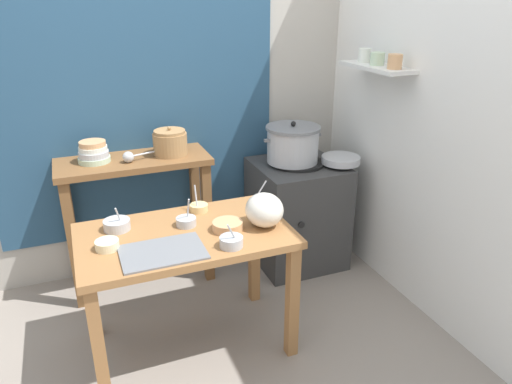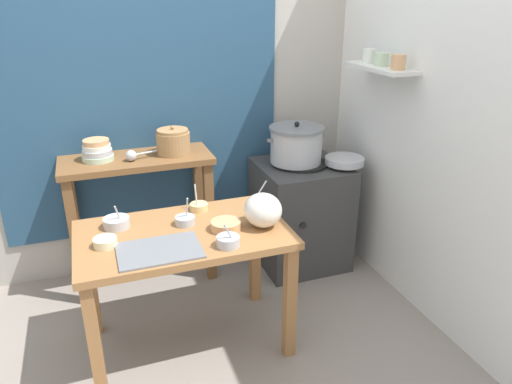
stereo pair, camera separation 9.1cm
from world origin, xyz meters
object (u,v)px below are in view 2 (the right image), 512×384
at_px(back_shelf_table, 139,189).
at_px(prep_bowl_6, 185,220).
at_px(plastic_bag, 263,210).
at_px(prep_bowl_4, 259,204).
at_px(clay_pot, 173,142).
at_px(wide_pan, 344,161).
at_px(prep_bowl_3, 105,242).
at_px(bowl_stack_enamel, 97,151).
at_px(prep_bowl_0, 228,241).
at_px(ladle, 133,155).
at_px(serving_tray, 159,250).
at_px(prep_bowl_1, 199,206).
at_px(prep_bowl_5, 116,222).
at_px(stove_block, 300,213).
at_px(prep_bowl_2, 226,225).
at_px(prep_table, 184,250).
at_px(steamer_pot, 296,144).

distance_m(back_shelf_table, prep_bowl_6, 0.72).
height_order(plastic_bag, prep_bowl_4, plastic_bag).
bearing_deg(clay_pot, wide_pan, -12.97).
bearing_deg(prep_bowl_3, back_shelf_table, 72.28).
height_order(back_shelf_table, prep_bowl_6, back_shelf_table).
bearing_deg(bowl_stack_enamel, prep_bowl_0, -62.23).
distance_m(ladle, prep_bowl_3, 0.80).
height_order(serving_tray, prep_bowl_1, prep_bowl_1).
distance_m(back_shelf_table, plastic_bag, 1.02).
bearing_deg(prep_bowl_5, stove_block, 20.21).
xyz_separation_m(prep_bowl_0, prep_bowl_6, (-0.15, 0.31, -0.00)).
bearing_deg(prep_bowl_5, serving_tray, -62.85).
xyz_separation_m(back_shelf_table, prep_bowl_2, (0.35, -0.83, 0.07)).
xyz_separation_m(prep_bowl_2, prep_bowl_5, (-0.54, 0.22, 0.00)).
bearing_deg(prep_bowl_2, clay_pot, 97.34).
height_order(prep_bowl_1, prep_bowl_3, prep_bowl_1).
height_order(plastic_bag, prep_bowl_3, plastic_bag).
height_order(back_shelf_table, prep_bowl_1, back_shelf_table).
xyz_separation_m(wide_pan, prep_bowl_4, (-0.77, -0.37, -0.06)).
xyz_separation_m(wide_pan, prep_bowl_1, (-1.10, -0.28, -0.06)).
bearing_deg(prep_bowl_1, bowl_stack_enamel, 131.75).
bearing_deg(prep_table, clay_pot, 81.84).
bearing_deg(prep_bowl_3, prep_bowl_2, -2.53).
height_order(back_shelf_table, wide_pan, back_shelf_table).
relative_size(stove_block, prep_bowl_5, 5.61).
xyz_separation_m(ladle, prep_bowl_6, (0.19, -0.64, -0.19)).
relative_size(prep_bowl_1, prep_bowl_5, 1.11).
relative_size(back_shelf_table, prep_bowl_4, 5.88).
relative_size(prep_table, ladle, 4.20).
bearing_deg(prep_bowl_4, prep_bowl_2, -142.24).
bearing_deg(prep_bowl_0, clay_pot, 93.84).
distance_m(prep_bowl_0, prep_bowl_4, 0.47).
height_order(prep_table, prep_bowl_2, prep_bowl_2).
relative_size(prep_bowl_3, prep_bowl_6, 0.70).
bearing_deg(prep_bowl_1, prep_bowl_3, -153.69).
bearing_deg(prep_bowl_2, prep_bowl_5, 157.59).
relative_size(plastic_bag, prep_bowl_0, 1.59).
xyz_separation_m(stove_block, prep_bowl_0, (-0.80, -0.88, 0.37)).
xyz_separation_m(bowl_stack_enamel, ladle, (0.21, -0.09, -0.03)).
relative_size(steamer_pot, wide_pan, 1.59).
bearing_deg(prep_bowl_4, prep_table, -163.51).
distance_m(ladle, prep_bowl_6, 0.69).
relative_size(bowl_stack_enamel, ladle, 0.75).
bearing_deg(prep_bowl_4, steamer_pot, 48.28).
relative_size(back_shelf_table, prep_bowl_2, 6.01).
relative_size(bowl_stack_enamel, prep_bowl_1, 1.27).
distance_m(bowl_stack_enamel, prep_bowl_0, 1.19).
distance_m(stove_block, prep_bowl_2, 1.10).
relative_size(steamer_pot, prep_bowl_4, 2.62).
relative_size(clay_pot, wide_pan, 0.81).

